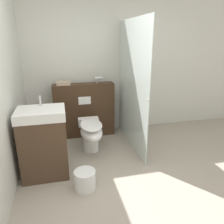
# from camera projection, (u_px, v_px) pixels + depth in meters

# --- Properties ---
(ground_plane) EXTENTS (12.00, 12.00, 0.00)m
(ground_plane) POSITION_uv_depth(u_px,v_px,m) (133.00, 198.00, 2.58)
(ground_plane) COLOR #9E9384
(wall_back) EXTENTS (8.00, 0.06, 2.50)m
(wall_back) POSITION_uv_depth(u_px,v_px,m) (99.00, 68.00, 4.13)
(wall_back) COLOR silver
(wall_back) RESTS_ON ground_plane
(partition_panel) EXTENTS (1.11, 0.24, 1.01)m
(partition_panel) POSITION_uv_depth(u_px,v_px,m) (84.00, 110.00, 4.10)
(partition_panel) COLOR #3D2819
(partition_panel) RESTS_ON ground_plane
(shower_glass) EXTENTS (0.04, 1.48, 2.08)m
(shower_glass) POSITION_uv_depth(u_px,v_px,m) (132.00, 86.00, 3.58)
(shower_glass) COLOR silver
(shower_glass) RESTS_ON ground_plane
(toilet) EXTENTS (0.35, 0.71, 0.52)m
(toilet) POSITION_uv_depth(u_px,v_px,m) (91.00, 133.00, 3.53)
(toilet) COLOR white
(toilet) RESTS_ON ground_plane
(sink_vanity) EXTENTS (0.61, 0.46, 1.09)m
(sink_vanity) POSITION_uv_depth(u_px,v_px,m) (44.00, 143.00, 2.89)
(sink_vanity) COLOR #473323
(sink_vanity) RESTS_ON ground_plane
(hair_drier) EXTENTS (0.15, 0.07, 0.12)m
(hair_drier) POSITION_uv_depth(u_px,v_px,m) (99.00, 78.00, 3.97)
(hair_drier) COLOR #B7B7BC
(hair_drier) RESTS_ON partition_panel
(folded_towel) EXTENTS (0.24, 0.16, 0.06)m
(folded_towel) POSITION_uv_depth(u_px,v_px,m) (63.00, 83.00, 3.84)
(folded_towel) COLOR tan
(folded_towel) RESTS_ON partition_panel
(waste_bin) EXTENTS (0.27, 0.27, 0.24)m
(waste_bin) POSITION_uv_depth(u_px,v_px,m) (85.00, 180.00, 2.71)
(waste_bin) COLOR silver
(waste_bin) RESTS_ON ground_plane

